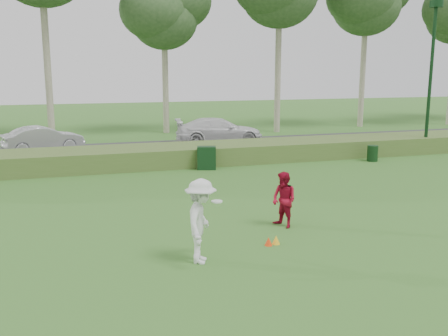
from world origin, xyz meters
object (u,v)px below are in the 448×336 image
object	(u,v)px
car_right	(219,131)
utility_cabinet	(207,158)
player_white	(201,221)
car_mid	(43,139)
cone_orange	(268,241)
trash_bin	(373,153)
cone_yellow	(276,240)
lamp_post	(433,51)
player_red	(284,200)

from	to	relation	value
car_right	utility_cabinet	bearing A→B (deg)	167.15
player_white	car_mid	bearing A→B (deg)	36.64
cone_orange	trash_bin	xyz separation A→B (m)	(9.84, 9.94, 0.29)
cone_yellow	utility_cabinet	bearing A→B (deg)	84.64
cone_orange	car_mid	world-z (taller)	car_mid
lamp_post	car_mid	bearing A→B (deg)	161.86
player_white	car_right	world-z (taller)	player_white
trash_bin	car_mid	distance (m)	17.94
player_white	utility_cabinet	xyz separation A→B (m)	(3.21, 11.04, -0.49)
player_white	player_red	bearing A→B (deg)	-33.88
trash_bin	lamp_post	bearing A→B (deg)	16.67
player_red	car_mid	bearing A→B (deg)	-177.42
lamp_post	car_mid	world-z (taller)	lamp_post
cone_yellow	car_right	size ratio (longest dim) A/B	0.04
player_red	cone_yellow	distance (m)	1.69
player_white	car_right	distance (m)	19.60
player_red	utility_cabinet	world-z (taller)	player_red
cone_yellow	player_red	bearing A→B (deg)	58.45
cone_orange	car_right	world-z (taller)	car_right
trash_bin	car_right	distance (m)	9.91
cone_yellow	trash_bin	bearing A→B (deg)	45.86
trash_bin	player_white	bearing A→B (deg)	-138.39
utility_cabinet	car_mid	size ratio (longest dim) A/B	0.25
cone_orange	car_right	xyz separation A→B (m)	(4.14, 18.03, 0.73)
trash_bin	car_right	bearing A→B (deg)	125.18
player_white	utility_cabinet	distance (m)	11.51
cone_orange	car_right	bearing A→B (deg)	77.08
cone_orange	utility_cabinet	bearing A→B (deg)	83.39
cone_orange	cone_yellow	size ratio (longest dim) A/B	0.96
lamp_post	player_white	distance (m)	20.47
lamp_post	cone_yellow	xyz separation A→B (m)	(-13.86, -11.17, -5.47)
cone_yellow	utility_cabinet	world-z (taller)	utility_cabinet
player_white	cone_yellow	bearing A→B (deg)	-50.80
lamp_post	car_mid	xyz separation A→B (m)	(-20.33, 6.66, -4.82)
cone_orange	cone_yellow	world-z (taller)	cone_yellow
cone_yellow	trash_bin	distance (m)	13.80
player_white	car_right	xyz separation A→B (m)	(6.14, 18.61, -0.18)
utility_cabinet	player_white	bearing A→B (deg)	-90.90
trash_bin	car_mid	xyz separation A→B (m)	(-16.08, 7.93, 0.37)
car_mid	trash_bin	bearing A→B (deg)	-133.29
player_red	cone_orange	size ratio (longest dim) A/B	7.27
player_red	lamp_post	bearing A→B (deg)	105.86
lamp_post	car_right	distance (m)	12.97
player_white	cone_yellow	xyz separation A→B (m)	(2.24, 0.62, -0.91)
trash_bin	car_mid	world-z (taller)	car_mid
cone_yellow	player_white	bearing A→B (deg)	-164.49
cone_yellow	car_right	world-z (taller)	car_right
player_red	car_mid	xyz separation A→B (m)	(-7.28, 16.52, -0.05)
lamp_post	car_right	size ratio (longest dim) A/B	1.51
cone_orange	car_mid	size ratio (longest dim) A/B	0.05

